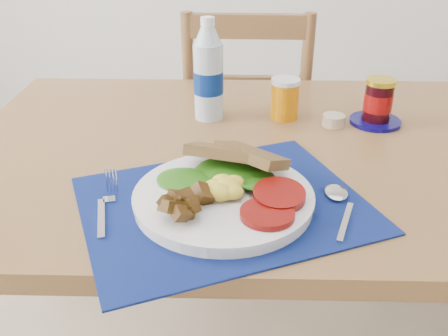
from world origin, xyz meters
name	(u,v)px	position (x,y,z in m)	size (l,w,h in m)	color
table	(273,177)	(0.00, 0.20, 0.67)	(1.40, 0.90, 0.75)	brown
chair_far	(246,113)	(-0.05, 0.81, 0.58)	(0.43, 0.41, 1.14)	brown
placemat	(223,204)	(-0.11, -0.06, 0.75)	(0.49, 0.38, 0.00)	black
breakfast_plate	(220,194)	(-0.12, -0.06, 0.78)	(0.31, 0.31, 0.08)	silver
fork	(106,206)	(-0.31, -0.07, 0.76)	(0.04, 0.17, 0.00)	#B2B5BA
spoon	(339,202)	(0.10, -0.05, 0.76)	(0.05, 0.18, 0.01)	#B2B5BA
water_bottle	(208,75)	(-0.16, 0.35, 0.86)	(0.07, 0.07, 0.25)	#ADBFCC
juice_glass	(285,100)	(0.03, 0.35, 0.80)	(0.07, 0.07, 0.10)	#C97105
ramekin	(334,120)	(0.15, 0.31, 0.76)	(0.05, 0.05, 0.03)	tan
jam_on_saucer	(378,104)	(0.25, 0.33, 0.80)	(0.12, 0.12, 0.11)	#07044E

